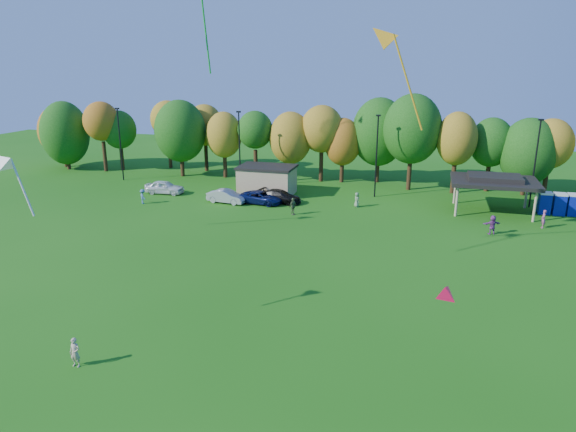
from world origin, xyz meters
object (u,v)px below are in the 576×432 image
(car_c, at_px, (261,198))
(car_a, at_px, (165,187))
(kite_flyer, at_px, (75,352))
(car_b, at_px, (227,196))
(porta_potties, at_px, (559,204))
(car_d, at_px, (280,196))

(car_c, bearing_deg, car_a, 91.27)
(kite_flyer, height_order, car_b, kite_flyer)
(car_a, height_order, car_c, car_a)
(porta_potties, bearing_deg, car_d, -173.69)
(car_a, relative_size, car_b, 1.03)
(car_d, bearing_deg, kite_flyer, -170.80)
(porta_potties, height_order, car_c, porta_potties)
(car_b, distance_m, car_d, 5.68)
(kite_flyer, xyz_separation_m, car_c, (-0.98, 31.51, -0.10))
(car_a, height_order, car_b, car_a)
(car_c, bearing_deg, car_b, 107.67)
(porta_potties, height_order, car_b, porta_potties)
(car_c, bearing_deg, kite_flyer, -171.44)
(car_a, xyz_separation_m, car_d, (13.84, -0.19, -0.07))
(car_a, xyz_separation_m, car_b, (8.40, -1.85, -0.05))
(car_c, height_order, car_d, car_d)
(porta_potties, height_order, car_a, porta_potties)
(car_c, distance_m, car_d, 2.08)
(car_c, bearing_deg, car_d, -55.66)
(car_b, distance_m, car_c, 3.66)
(kite_flyer, relative_size, car_c, 0.32)
(kite_flyer, height_order, car_c, kite_flyer)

